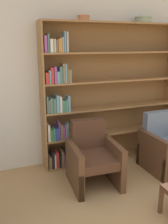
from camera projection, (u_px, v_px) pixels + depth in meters
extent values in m
cube|color=silver|center=(86.00, 77.00, 3.96)|extent=(12.00, 0.06, 2.75)
cube|color=olive|center=(43.00, 100.00, 3.61)|extent=(0.02, 0.30, 2.19)
cube|color=olive|center=(115.00, 23.00, 3.71)|extent=(2.24, 0.30, 0.03)
cube|color=olive|center=(111.00, 156.00, 4.29)|extent=(2.24, 0.30, 0.03)
cube|color=brown|center=(109.00, 93.00, 4.13)|extent=(2.24, 0.01, 2.19)
cube|color=#7F6B4C|center=(49.00, 162.00, 3.85)|extent=(0.04, 0.18, 0.19)
cube|color=black|center=(52.00, 159.00, 3.85)|extent=(0.03, 0.16, 0.28)
cube|color=white|center=(54.00, 160.00, 3.86)|extent=(0.02, 0.15, 0.22)
cube|color=red|center=(57.00, 159.00, 3.86)|extent=(0.04, 0.14, 0.25)
cube|color=black|center=(59.00, 160.00, 3.91)|extent=(0.03, 0.19, 0.19)
cube|color=#7F6B4C|center=(62.00, 158.00, 3.90)|extent=(0.04, 0.15, 0.26)
cube|color=#994C99|center=(64.00, 160.00, 3.93)|extent=(0.04, 0.17, 0.18)
cube|color=#334CB2|center=(67.00, 158.00, 3.94)|extent=(0.04, 0.16, 0.23)
cube|color=orange|center=(69.00, 158.00, 3.94)|extent=(0.02, 0.13, 0.21)
cube|color=red|center=(71.00, 157.00, 3.97)|extent=(0.04, 0.19, 0.24)
cube|color=#388C47|center=(73.00, 156.00, 3.95)|extent=(0.03, 0.13, 0.28)
cube|color=orange|center=(75.00, 156.00, 3.97)|extent=(0.02, 0.13, 0.25)
cube|color=#334CB2|center=(77.00, 156.00, 3.98)|extent=(0.04, 0.13, 0.24)
cube|color=orange|center=(80.00, 155.00, 4.01)|extent=(0.04, 0.17, 0.26)
cube|color=gold|center=(83.00, 156.00, 4.03)|extent=(0.04, 0.16, 0.18)
cube|color=#4C756B|center=(85.00, 157.00, 4.05)|extent=(0.03, 0.16, 0.17)
cube|color=olive|center=(111.00, 131.00, 4.17)|extent=(2.24, 0.30, 0.03)
cube|color=white|center=(48.00, 132.00, 3.71)|extent=(0.04, 0.14, 0.25)
cube|color=#388C47|center=(51.00, 135.00, 3.73)|extent=(0.04, 0.13, 0.17)
cube|color=#669EB2|center=(54.00, 134.00, 3.74)|extent=(0.02, 0.13, 0.19)
cube|color=#334CB2|center=(56.00, 133.00, 3.76)|extent=(0.04, 0.16, 0.19)
cube|color=#994C99|center=(58.00, 130.00, 3.78)|extent=(0.02, 0.20, 0.28)
cube|color=#7F6B4C|center=(60.00, 131.00, 3.80)|extent=(0.03, 0.19, 0.24)
cube|color=#994C99|center=(63.00, 132.00, 3.81)|extent=(0.04, 0.17, 0.20)
cube|color=#B2A899|center=(66.00, 132.00, 3.80)|extent=(0.02, 0.13, 0.21)
cube|color=#669EB2|center=(67.00, 130.00, 3.80)|extent=(0.02, 0.13, 0.25)
cube|color=olive|center=(112.00, 106.00, 4.05)|extent=(2.24, 0.30, 0.02)
cube|color=#4C756B|center=(47.00, 105.00, 3.59)|extent=(0.02, 0.13, 0.25)
cube|color=#7F6B4C|center=(49.00, 106.00, 3.60)|extent=(0.02, 0.13, 0.20)
cube|color=#4C756B|center=(50.00, 105.00, 3.64)|extent=(0.04, 0.19, 0.22)
cube|color=#4C756B|center=(54.00, 105.00, 3.64)|extent=(0.04, 0.16, 0.21)
cube|color=#669EB2|center=(57.00, 103.00, 3.65)|extent=(0.04, 0.16, 0.25)
cube|color=white|center=(60.00, 104.00, 3.67)|extent=(0.03, 0.17, 0.23)
cube|color=#4C756B|center=(62.00, 106.00, 3.67)|extent=(0.03, 0.13, 0.18)
cube|color=#388C47|center=(64.00, 106.00, 3.69)|extent=(0.02, 0.13, 0.16)
cube|color=#669EB2|center=(66.00, 105.00, 3.69)|extent=(0.02, 0.13, 0.19)
cube|color=#669EB2|center=(68.00, 103.00, 3.70)|extent=(0.03, 0.14, 0.24)
cube|color=olive|center=(113.00, 80.00, 3.94)|extent=(2.24, 0.30, 0.02)
cube|color=red|center=(46.00, 78.00, 3.52)|extent=(0.04, 0.19, 0.16)
cube|color=#669EB2|center=(49.00, 77.00, 3.52)|extent=(0.02, 0.17, 0.19)
cube|color=red|center=(52.00, 76.00, 3.50)|extent=(0.04, 0.13, 0.22)
cube|color=#994C99|center=(55.00, 75.00, 3.52)|extent=(0.03, 0.13, 0.23)
cube|color=#669EB2|center=(57.00, 77.00, 3.57)|extent=(0.04, 0.20, 0.17)
cube|color=#4C756B|center=(60.00, 75.00, 3.55)|extent=(0.04, 0.14, 0.23)
cube|color=#7F6B4C|center=(63.00, 73.00, 3.58)|extent=(0.03, 0.18, 0.28)
cube|color=#669EB2|center=(65.00, 73.00, 3.57)|extent=(0.02, 0.13, 0.27)
cube|color=#7F6B4C|center=(66.00, 75.00, 3.61)|extent=(0.02, 0.19, 0.21)
cube|color=#7F6B4C|center=(69.00, 76.00, 3.61)|extent=(0.04, 0.17, 0.19)
cube|color=olive|center=(114.00, 52.00, 3.83)|extent=(2.24, 0.30, 0.02)
cube|color=#994C99|center=(45.00, 44.00, 3.38)|extent=(0.04, 0.17, 0.22)
cube|color=#4C756B|center=(47.00, 43.00, 3.39)|extent=(0.02, 0.16, 0.25)
cube|color=white|center=(50.00, 46.00, 3.42)|extent=(0.04, 0.18, 0.18)
cube|color=#B2A899|center=(54.00, 46.00, 3.43)|extent=(0.03, 0.17, 0.18)
cube|color=#7F6B4C|center=(56.00, 46.00, 3.43)|extent=(0.02, 0.14, 0.17)
cube|color=orange|center=(58.00, 46.00, 3.43)|extent=(0.02, 0.12, 0.18)
cube|color=orange|center=(60.00, 45.00, 3.47)|extent=(0.03, 0.19, 0.19)
cube|color=#669EB2|center=(62.00, 45.00, 3.47)|extent=(0.02, 0.17, 0.20)
cube|color=#669EB2|center=(64.00, 42.00, 3.47)|extent=(0.02, 0.18, 0.28)
cube|color=#B2A899|center=(66.00, 42.00, 3.46)|extent=(0.03, 0.13, 0.27)
cylinder|color=#C67547|center=(84.00, 18.00, 3.53)|extent=(0.16, 0.16, 0.08)
torus|color=#C67547|center=(84.00, 16.00, 3.52)|extent=(0.18, 0.18, 0.02)
cylinder|color=gray|center=(143.00, 20.00, 3.87)|extent=(0.23, 0.23, 0.09)
torus|color=gray|center=(143.00, 17.00, 3.86)|extent=(0.26, 0.26, 0.02)
cube|color=brown|center=(123.00, 181.00, 3.21)|extent=(0.07, 0.07, 0.35)
cube|color=brown|center=(81.00, 188.00, 3.05)|extent=(0.07, 0.07, 0.35)
cube|color=brown|center=(105.00, 160.00, 3.78)|extent=(0.07, 0.07, 0.35)
cube|color=brown|center=(69.00, 165.00, 3.61)|extent=(0.07, 0.07, 0.35)
cube|color=#4C2D1E|center=(94.00, 159.00, 3.36)|extent=(0.52, 0.67, 0.12)
cube|color=#4C2D1E|center=(88.00, 134.00, 3.55)|extent=(0.49, 0.15, 0.44)
cube|color=brown|center=(113.00, 162.00, 3.46)|extent=(0.12, 0.68, 0.59)
cube|color=brown|center=(74.00, 168.00, 3.30)|extent=(0.12, 0.68, 0.59)
cube|color=brown|center=(165.00, 171.00, 3.45)|extent=(0.07, 0.07, 0.35)
cube|color=brown|center=(168.00, 148.00, 4.20)|extent=(0.07, 0.07, 0.35)
cube|color=brown|center=(140.00, 154.00, 3.99)|extent=(0.07, 0.07, 0.35)
cube|color=slate|center=(168.00, 146.00, 3.77)|extent=(0.50, 0.66, 0.12)
cube|color=slate|center=(157.00, 125.00, 3.95)|extent=(0.48, 0.14, 0.44)
cube|color=brown|center=(152.00, 154.00, 3.69)|extent=(0.10, 0.68, 0.59)
cube|color=brown|center=(161.00, 201.00, 2.84)|extent=(0.04, 0.04, 0.30)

